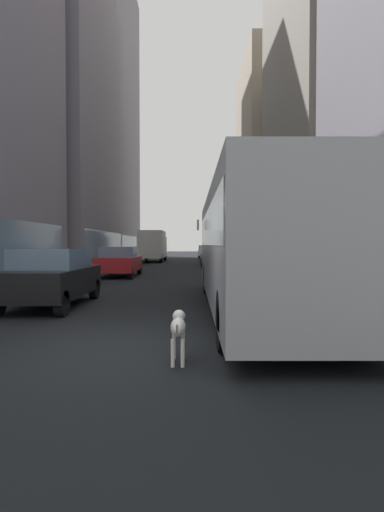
{
  "coord_description": "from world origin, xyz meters",
  "views": [
    {
      "loc": [
        1.11,
        -6.73,
        1.74
      ],
      "look_at": [
        1.12,
        5.06,
        1.4
      ],
      "focal_mm": 28.46,
      "sensor_mm": 36.0,
      "label": 1
    }
  ],
  "objects_px": {
    "transit_bus": "(255,243)",
    "dalmatian_dog": "(178,327)",
    "car_black_suv": "(51,277)",
    "box_truck": "(153,245)",
    "car_blue_hatchback": "(213,256)",
    "car_grey_wagon": "(209,254)",
    "car_white_van": "(205,252)",
    "car_red_coupe": "(119,261)"
  },
  "relations": [
    {
      "from": "transit_bus",
      "to": "dalmatian_dog",
      "type": "bearing_deg",
      "value": -111.67
    },
    {
      "from": "car_black_suv",
      "to": "box_truck",
      "type": "distance_m",
      "value": 29.35
    },
    {
      "from": "car_blue_hatchback",
      "to": "car_grey_wagon",
      "type": "relative_size",
      "value": 1.04
    },
    {
      "from": "transit_bus",
      "to": "car_black_suv",
      "type": "height_order",
      "value": "transit_bus"
    },
    {
      "from": "car_blue_hatchback",
      "to": "dalmatian_dog",
      "type": "bearing_deg",
      "value": -94.22
    },
    {
      "from": "transit_bus",
      "to": "box_truck",
      "type": "height_order",
      "value": "same"
    },
    {
      "from": "car_black_suv",
      "to": "car_white_van",
      "type": "height_order",
      "value": "same"
    },
    {
      "from": "transit_bus",
      "to": "car_black_suv",
      "type": "bearing_deg",
      "value": 174.41
    },
    {
      "from": "transit_bus",
      "to": "car_black_suv",
      "type": "distance_m",
      "value": 5.71
    },
    {
      "from": "car_blue_hatchback",
      "to": "car_white_van",
      "type": "relative_size",
      "value": 1.03
    },
    {
      "from": "box_truck",
      "to": "dalmatian_dog",
      "type": "height_order",
      "value": "box_truck"
    },
    {
      "from": "car_white_van",
      "to": "box_truck",
      "type": "relative_size",
      "value": 0.54
    },
    {
      "from": "car_red_coupe",
      "to": "dalmatian_dog",
      "type": "height_order",
      "value": "car_red_coupe"
    },
    {
      "from": "transit_bus",
      "to": "car_red_coupe",
      "type": "xyz_separation_m",
      "value": [
        -5.6,
        11.11,
        -0.95
      ]
    },
    {
      "from": "car_blue_hatchback",
      "to": "car_grey_wagon",
      "type": "distance_m",
      "value": 8.89
    },
    {
      "from": "car_white_van",
      "to": "transit_bus",
      "type": "bearing_deg",
      "value": -90.0
    },
    {
      "from": "car_blue_hatchback",
      "to": "dalmatian_dog",
      "type": "xyz_separation_m",
      "value": [
        -1.89,
        -25.61,
        -0.31
      ]
    },
    {
      "from": "car_black_suv",
      "to": "dalmatian_dog",
      "type": "relative_size",
      "value": 4.25
    },
    {
      "from": "car_blue_hatchback",
      "to": "car_red_coupe",
      "type": "bearing_deg",
      "value": -119.9
    },
    {
      "from": "transit_bus",
      "to": "dalmatian_dog",
      "type": "distance_m",
      "value": 5.28
    },
    {
      "from": "car_red_coupe",
      "to": "box_truck",
      "type": "relative_size",
      "value": 0.57
    },
    {
      "from": "car_blue_hatchback",
      "to": "car_white_van",
      "type": "xyz_separation_m",
      "value": [
        -0.0,
        20.12,
        -0.0
      ]
    },
    {
      "from": "car_blue_hatchback",
      "to": "car_grey_wagon",
      "type": "xyz_separation_m",
      "value": [
        -0.0,
        8.89,
        -0.0
      ]
    },
    {
      "from": "car_black_suv",
      "to": "box_truck",
      "type": "xyz_separation_m",
      "value": [
        -0.0,
        29.34,
        0.85
      ]
    },
    {
      "from": "dalmatian_dog",
      "to": "box_truck",
      "type": "bearing_deg",
      "value": 96.11
    },
    {
      "from": "car_black_suv",
      "to": "car_white_van",
      "type": "relative_size",
      "value": 1.01
    },
    {
      "from": "car_grey_wagon",
      "to": "box_truck",
      "type": "relative_size",
      "value": 0.53
    },
    {
      "from": "transit_bus",
      "to": "car_white_van",
      "type": "height_order",
      "value": "transit_bus"
    },
    {
      "from": "transit_bus",
      "to": "box_truck",
      "type": "bearing_deg",
      "value": 100.61
    },
    {
      "from": "car_red_coupe",
      "to": "car_blue_hatchback",
      "type": "bearing_deg",
      "value": 60.1
    },
    {
      "from": "dalmatian_dog",
      "to": "car_white_van",
      "type": "bearing_deg",
      "value": 87.63
    },
    {
      "from": "transit_bus",
      "to": "car_blue_hatchback",
      "type": "distance_m",
      "value": 20.87
    },
    {
      "from": "car_red_coupe",
      "to": "transit_bus",
      "type": "bearing_deg",
      "value": -63.25
    },
    {
      "from": "car_blue_hatchback",
      "to": "car_white_van",
      "type": "bearing_deg",
      "value": 90.0
    },
    {
      "from": "transit_bus",
      "to": "car_red_coupe",
      "type": "relative_size",
      "value": 2.71
    },
    {
      "from": "car_red_coupe",
      "to": "car_white_van",
      "type": "bearing_deg",
      "value": 79.38
    },
    {
      "from": "car_blue_hatchback",
      "to": "car_grey_wagon",
      "type": "bearing_deg",
      "value": 90.0
    },
    {
      "from": "car_white_van",
      "to": "box_truck",
      "type": "distance_m",
      "value": 12.44
    },
    {
      "from": "car_white_van",
      "to": "car_grey_wagon",
      "type": "bearing_deg",
      "value": -90.0
    },
    {
      "from": "car_blue_hatchback",
      "to": "box_truck",
      "type": "distance_m",
      "value": 10.67
    },
    {
      "from": "car_grey_wagon",
      "to": "dalmatian_dog",
      "type": "relative_size",
      "value": 4.15
    },
    {
      "from": "car_black_suv",
      "to": "dalmatian_dog",
      "type": "distance_m",
      "value": 6.48
    }
  ]
}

